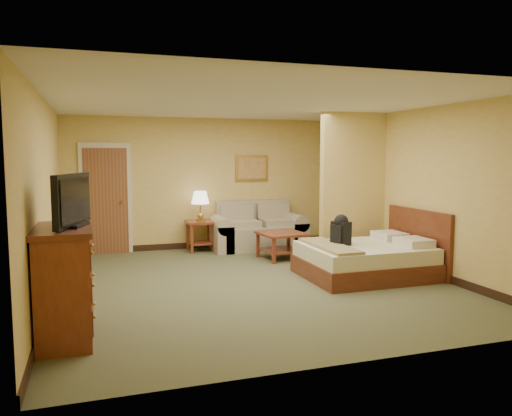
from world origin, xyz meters
name	(u,v)px	position (x,y,z in m)	size (l,w,h in m)	color
floor	(252,283)	(0.00, 0.00, 0.00)	(6.00, 6.00, 0.00)	#515436
ceiling	(252,103)	(0.00, 0.00, 2.60)	(6.00, 6.00, 0.00)	white
back_wall	(207,183)	(0.00, 3.00, 1.30)	(5.50, 0.02, 2.60)	tan
left_wall	(46,200)	(-2.75, 0.00, 1.30)	(0.02, 6.00, 2.60)	tan
right_wall	(414,190)	(2.75, 0.00, 1.30)	(0.02, 6.00, 2.60)	tan
partition	(353,188)	(2.15, 0.93, 1.30)	(1.20, 0.15, 2.60)	tan
door	(106,200)	(-1.95, 2.96, 1.03)	(0.94, 0.16, 2.10)	beige
baseboard	(207,244)	(0.00, 2.99, 0.06)	(5.50, 0.02, 0.12)	black
loveseat	(258,233)	(0.94, 2.58, 0.31)	(1.88, 0.87, 0.95)	tan
side_table	(201,231)	(-0.21, 2.65, 0.39)	(0.54, 0.54, 0.59)	maroon
table_lamp	(200,198)	(-0.21, 2.65, 1.03)	(0.35, 0.35, 0.58)	#A3893C
coffee_table	(282,240)	(1.02, 1.45, 0.35)	(0.84, 0.84, 0.48)	maroon
wall_picture	(252,168)	(0.94, 2.97, 1.60)	(0.70, 0.04, 0.54)	#B78E3F
dresser	(65,283)	(-2.48, -1.57, 0.58)	(0.57, 1.08, 1.15)	maroon
tv	(72,202)	(-2.37, -1.57, 1.40)	(0.33, 0.84, 0.53)	black
bed	(369,259)	(1.82, -0.19, 0.28)	(1.91, 1.57, 1.01)	#522113
backpack	(341,229)	(1.40, -0.08, 0.75)	(0.26, 0.32, 0.47)	black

